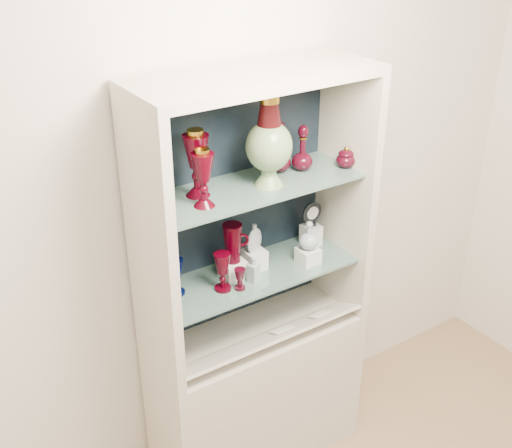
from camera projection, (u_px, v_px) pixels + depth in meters
wall_back at (228, 184)px, 2.80m from camera, size 3.50×0.02×2.80m
cabinet_base at (256, 393)px, 3.11m from camera, size 1.00×0.40×0.75m
cabinet_back_panel at (232, 202)px, 2.81m from camera, size 0.98×0.02×1.15m
cabinet_side_left at (151, 250)px, 2.44m from camera, size 0.04×0.40×1.15m
cabinet_side_right at (344, 192)px, 2.90m from camera, size 0.04×0.40×1.15m
cabinet_top_cap at (256, 77)px, 2.40m from camera, size 1.00×0.40×0.04m
shelf_lower at (253, 274)px, 2.82m from camera, size 0.92×0.34×0.01m
shelf_upper at (253, 187)px, 2.62m from camera, size 0.92×0.34×0.01m
label_ledge at (270, 337)px, 2.84m from camera, size 0.92×0.17×0.09m
label_card_0 at (282, 330)px, 2.87m from camera, size 0.10×0.06×0.03m
label_card_1 at (320, 314)px, 2.97m from camera, size 0.10×0.06×0.03m
pedestal_lamp_left at (203, 178)px, 2.39m from camera, size 0.11×0.11×0.23m
pedestal_lamp_right at (197, 163)px, 2.47m from camera, size 0.11×0.11×0.27m
enamel_urn at (269, 140)px, 2.53m from camera, size 0.21×0.21×0.39m
ruby_decanter_a at (280, 144)px, 2.69m from camera, size 0.12×0.12×0.25m
ruby_decanter_b at (303, 146)px, 2.71m from camera, size 0.11×0.11×0.21m
lidded_bowl at (346, 157)px, 2.77m from camera, size 0.10×0.10×0.10m
cobalt_goblet at (176, 277)px, 2.63m from camera, size 0.08×0.08×0.16m
ruby_goblet_tall at (222, 272)px, 2.66m from camera, size 0.09×0.09×0.17m
ruby_goblet_small at (240, 279)px, 2.68m from camera, size 0.05×0.05×0.10m
riser_ruby_pitcher at (233, 269)px, 2.77m from camera, size 0.10×0.10×0.08m
ruby_pitcher at (233, 243)px, 2.71m from camera, size 0.15×0.12×0.18m
clear_square_bottle at (254, 269)px, 2.72m from camera, size 0.05×0.05×0.12m
riser_flat_flask at (254, 259)px, 2.83m from camera, size 0.09×0.09×0.09m
flat_flask at (254, 237)px, 2.78m from camera, size 0.10×0.07×0.13m
riser_clear_round_decanter at (308, 256)px, 2.88m from camera, size 0.09×0.09×0.07m
clear_round_decanter at (309, 236)px, 2.83m from camera, size 0.10×0.10×0.13m
riser_cameo_medallion at (311, 235)px, 3.02m from camera, size 0.08×0.08×0.10m
cameo_medallion at (312, 214)px, 2.96m from camera, size 0.11×0.04×0.12m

